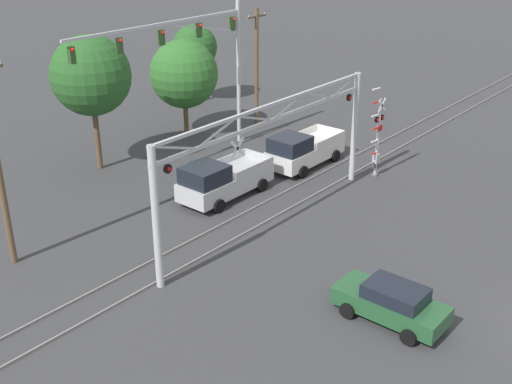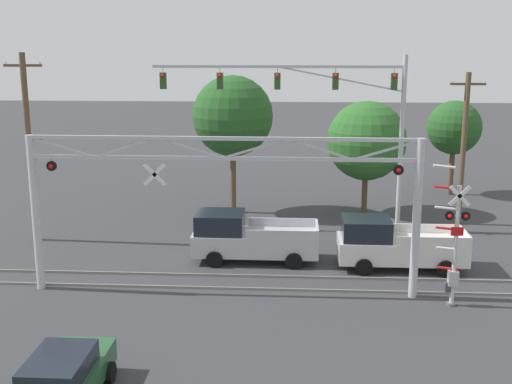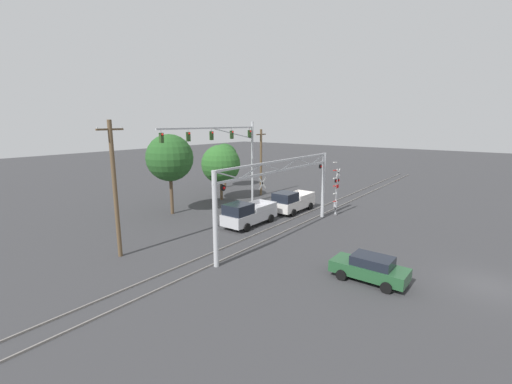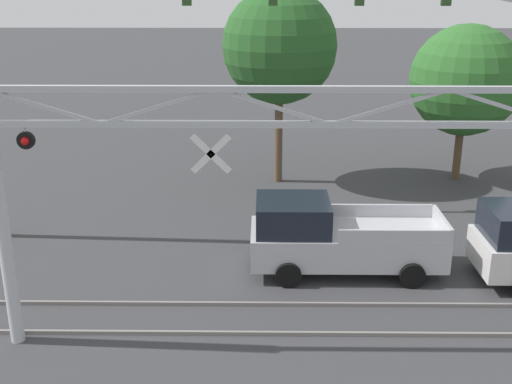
% 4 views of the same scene
% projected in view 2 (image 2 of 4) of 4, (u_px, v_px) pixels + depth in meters
% --- Properties ---
extents(rail_track_near, '(80.00, 0.08, 0.10)m').
position_uv_depth(rail_track_near, '(224.00, 288.00, 25.09)').
color(rail_track_near, gray).
rests_on(rail_track_near, ground_plane).
extents(rail_track_far, '(80.00, 0.08, 0.10)m').
position_uv_depth(rail_track_far, '(228.00, 275.00, 26.48)').
color(rail_track_far, gray).
rests_on(rail_track_far, ground_plane).
extents(crossing_gantry, '(14.76, 0.32, 6.07)m').
position_uv_depth(crossing_gantry, '(222.00, 192.00, 23.94)').
color(crossing_gantry, '#B7BABF').
rests_on(crossing_gantry, ground_plane).
extents(crossing_signal_mast, '(1.40, 0.35, 5.27)m').
position_uv_depth(crossing_signal_mast, '(454.00, 249.00, 23.08)').
color(crossing_signal_mast, '#B7BABF').
rests_on(crossing_signal_mast, ground_plane).
extents(traffic_signal_span, '(12.62, 0.39, 8.90)m').
position_uv_depth(traffic_signal_span, '(335.00, 106.00, 31.97)').
color(traffic_signal_span, '#B7BABF').
rests_on(traffic_signal_span, ground_plane).
extents(pickup_truck_lead, '(5.51, 2.33, 2.17)m').
position_uv_depth(pickup_truck_lead, '(248.00, 238.00, 28.31)').
color(pickup_truck_lead, '#B7B7BC').
rests_on(pickup_truck_lead, ground_plane).
extents(pickup_truck_following, '(5.37, 2.33, 2.17)m').
position_uv_depth(pickup_truck_following, '(394.00, 244.00, 27.35)').
color(pickup_truck_following, silver).
rests_on(pickup_truck_following, ground_plane).
extents(sedan_waiting, '(2.00, 4.20, 1.51)m').
position_uv_depth(sedan_waiting, '(62.00, 380.00, 16.78)').
color(sedan_waiting, '#23512D').
rests_on(sedan_waiting, ground_plane).
extents(utility_pole_left, '(1.80, 0.28, 9.02)m').
position_uv_depth(utility_pole_left, '(29.00, 146.00, 30.50)').
color(utility_pole_left, brown).
rests_on(utility_pole_left, ground_plane).
extents(utility_pole_right, '(1.80, 0.28, 8.01)m').
position_uv_depth(utility_pole_right, '(463.00, 147.00, 33.41)').
color(utility_pole_right, brown).
rests_on(utility_pole_right, ground_plane).
extents(background_tree_beyond_span, '(3.39, 3.39, 6.00)m').
position_uv_depth(background_tree_beyond_span, '(454.00, 128.00, 40.18)').
color(background_tree_beyond_span, brown).
rests_on(background_tree_beyond_span, ground_plane).
extents(background_tree_far_left_verge, '(4.44, 4.44, 6.36)m').
position_uv_depth(background_tree_far_left_verge, '(367.00, 141.00, 35.77)').
color(background_tree_far_left_verge, brown).
rests_on(background_tree_far_left_verge, ground_plane).
extents(background_tree_far_right_verge, '(4.49, 4.49, 7.76)m').
position_uv_depth(background_tree_far_right_verge, '(233.00, 116.00, 35.53)').
color(background_tree_far_right_verge, brown).
rests_on(background_tree_far_right_verge, ground_plane).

